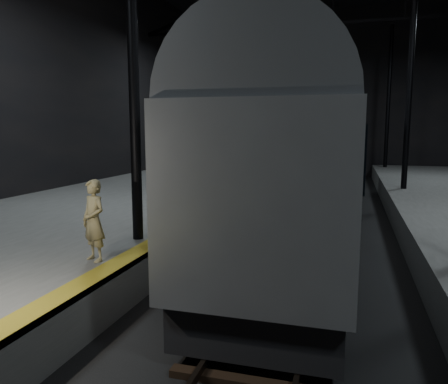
% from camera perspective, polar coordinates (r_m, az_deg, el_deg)
% --- Properties ---
extents(ground, '(44.00, 44.00, 0.00)m').
position_cam_1_polar(ground, '(14.41, 10.33, -7.10)').
color(ground, black).
rests_on(ground, ground).
extents(platform_left, '(9.00, 43.80, 1.00)m').
position_cam_1_polar(platform_left, '(16.75, -16.11, -3.37)').
color(platform_left, '#555553').
rests_on(platform_left, ground).
extents(tactile_strip, '(0.50, 43.80, 0.01)m').
position_cam_1_polar(tactile_strip, '(14.85, -2.15, -2.53)').
color(tactile_strip, olive).
rests_on(tactile_strip, platform_left).
extents(track, '(2.40, 43.00, 0.24)m').
position_cam_1_polar(track, '(14.39, 10.34, -6.83)').
color(track, '#3F3328').
rests_on(track, ground).
extents(train, '(3.11, 20.81, 5.56)m').
position_cam_1_polar(train, '(16.22, 11.46, 5.69)').
color(train, '#A1A3A9').
rests_on(train, ground).
extents(woman, '(0.75, 0.64, 1.74)m').
position_cam_1_polar(woman, '(9.60, -16.66, -3.60)').
color(woman, '#9D8F60').
rests_on(woman, platform_left).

